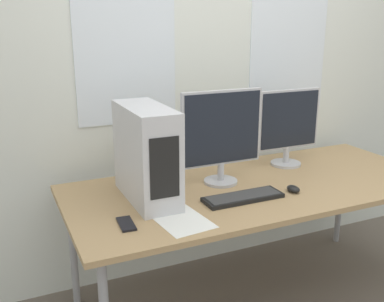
% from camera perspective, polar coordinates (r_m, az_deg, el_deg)
% --- Properties ---
extents(wall_back, '(8.00, 0.07, 2.70)m').
position_cam_1_polar(wall_back, '(2.83, 2.46, 11.72)').
color(wall_back, silver).
rests_on(wall_back, ground_plane).
extents(desk, '(2.06, 0.89, 0.72)m').
position_cam_1_polar(desk, '(2.49, 8.29, -5.09)').
color(desk, tan).
rests_on(desk, ground_plane).
extents(pc_tower, '(0.20, 0.49, 0.47)m').
position_cam_1_polar(pc_tower, '(2.19, -5.81, -0.33)').
color(pc_tower, silver).
rests_on(pc_tower, desk).
extents(monitor_main, '(0.46, 0.18, 0.51)m').
position_cam_1_polar(monitor_main, '(2.39, 3.78, 2.25)').
color(monitor_main, '#B7B7BC').
rests_on(monitor_main, desk).
extents(monitor_right_near, '(0.42, 0.18, 0.46)m').
position_cam_1_polar(monitor_right_near, '(2.76, 12.11, 3.28)').
color(monitor_right_near, '#B7B7BC').
rests_on(monitor_right_near, desk).
extents(keyboard, '(0.41, 0.13, 0.02)m').
position_cam_1_polar(keyboard, '(2.25, 6.50, -5.85)').
color(keyboard, black).
rests_on(keyboard, desk).
extents(mouse, '(0.06, 0.08, 0.03)m').
position_cam_1_polar(mouse, '(2.39, 12.73, -4.71)').
color(mouse, black).
rests_on(mouse, desk).
extents(cell_phone, '(0.07, 0.15, 0.01)m').
position_cam_1_polar(cell_phone, '(2.00, -8.36, -9.14)').
color(cell_phone, black).
rests_on(cell_phone, desk).
extents(paper_sheet_left, '(0.24, 0.32, 0.00)m').
position_cam_1_polar(paper_sheet_left, '(2.02, -1.38, -8.75)').
color(paper_sheet_left, white).
rests_on(paper_sheet_left, desk).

